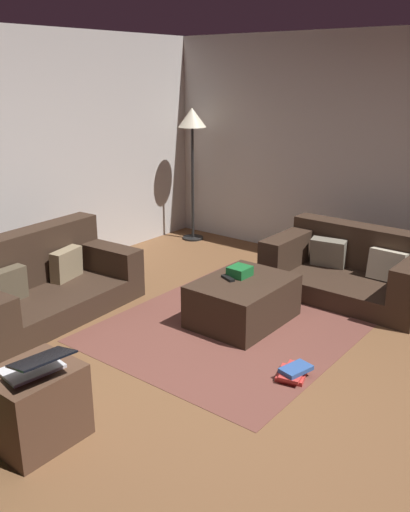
{
  "coord_description": "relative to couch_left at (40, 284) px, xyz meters",
  "views": [
    {
      "loc": [
        -2.79,
        -1.91,
        2.17
      ],
      "look_at": [
        0.5,
        0.68,
        0.75
      ],
      "focal_mm": 38.45,
      "sensor_mm": 36.0,
      "label": 1
    }
  ],
  "objects": [
    {
      "name": "gift_box",
      "position": [
        1.07,
        -1.52,
        0.16
      ],
      "size": [
        0.2,
        0.18,
        0.09
      ],
      "primitive_type": "cube",
      "rotation": [
        0.0,
        0.0,
        -0.02
      ],
      "color": "#19662D",
      "rests_on": "ottoman"
    },
    {
      "name": "corner_partition",
      "position": [
        3.15,
        -2.25,
        1.02
      ],
      "size": [
        0.12,
        6.4,
        2.6
      ],
      "primitive_type": "cube",
      "color": "#B5B0AB",
      "rests_on": "ground_plane"
    },
    {
      "name": "ground_plane",
      "position": [
        0.01,
        -2.25,
        -0.28
      ],
      "size": [
        6.4,
        6.4,
        0.0
      ],
      "primitive_type": "plane",
      "color": "brown"
    },
    {
      "name": "couch_right",
      "position": [
        2.26,
        -2.11,
        -0.02
      ],
      "size": [
        0.96,
        1.59,
        0.65
      ],
      "rotation": [
        0.0,
        0.0,
        1.57
      ],
      "color": "#332319",
      "rests_on": "ground_plane"
    },
    {
      "name": "tv_remote",
      "position": [
        0.94,
        -1.49,
        0.13
      ],
      "size": [
        0.11,
        0.17,
        0.02
      ],
      "primitive_type": "cube",
      "rotation": [
        0.0,
        0.0,
        -0.4
      ],
      "color": "black",
      "rests_on": "ottoman"
    },
    {
      "name": "book_stack",
      "position": [
        0.43,
        -2.46,
        -0.23
      ],
      "size": [
        0.32,
        0.26,
        0.1
      ],
      "color": "#B7332D",
      "rests_on": "ground_plane"
    },
    {
      "name": "side_table",
      "position": [
        -1.18,
        -1.58,
        -0.04
      ],
      "size": [
        0.52,
        0.44,
        0.49
      ],
      "primitive_type": "cube",
      "color": "#4C3323",
      "rests_on": "ground_plane"
    },
    {
      "name": "laptop",
      "position": [
        -1.18,
        -1.64,
        0.26
      ],
      "size": [
        0.38,
        0.42,
        0.17
      ],
      "color": "silver",
      "rests_on": "side_table"
    },
    {
      "name": "corner_lamp",
      "position": [
        2.72,
        0.39,
        1.19
      ],
      "size": [
        0.36,
        0.36,
        1.73
      ],
      "color": "black",
      "rests_on": "ground_plane"
    },
    {
      "name": "area_rug",
      "position": [
        1.0,
        -1.61,
        -0.28
      ],
      "size": [
        2.6,
        2.0,
        0.01
      ],
      "primitive_type": "cube",
      "color": "brown",
      "rests_on": "ground_plane"
    },
    {
      "name": "ottoman",
      "position": [
        1.0,
        -1.61,
        -0.08
      ],
      "size": [
        0.92,
        0.69,
        0.4
      ],
      "primitive_type": "cube",
      "color": "#332319",
      "rests_on": "ground_plane"
    },
    {
      "name": "couch_left",
      "position": [
        0.0,
        0.0,
        0.0
      ],
      "size": [
        1.78,
        0.99,
        0.75
      ],
      "rotation": [
        0.0,
        0.0,
        3.21
      ],
      "color": "#332319",
      "rests_on": "ground_plane"
    }
  ]
}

